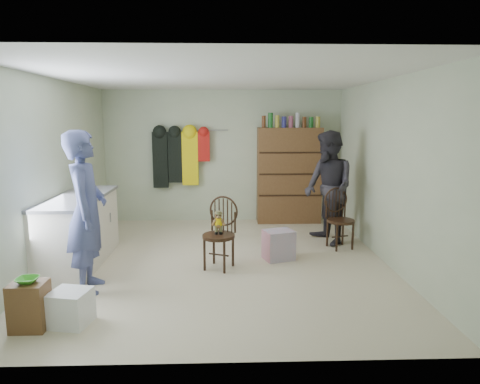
{
  "coord_description": "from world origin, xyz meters",
  "views": [
    {
      "loc": [
        0.05,
        -5.7,
        1.97
      ],
      "look_at": [
        0.25,
        0.2,
        0.95
      ],
      "focal_mm": 32.0,
      "sensor_mm": 36.0,
      "label": 1
    }
  ],
  "objects_px": {
    "counter": "(79,230)",
    "dresser": "(289,175)",
    "chair_far": "(339,216)",
    "chair_front": "(220,229)"
  },
  "relations": [
    {
      "from": "counter",
      "to": "chair_front",
      "type": "bearing_deg",
      "value": -6.4
    },
    {
      "from": "counter",
      "to": "dresser",
      "type": "relative_size",
      "value": 0.9
    },
    {
      "from": "chair_front",
      "to": "chair_far",
      "type": "relative_size",
      "value": 1.03
    },
    {
      "from": "chair_far",
      "to": "chair_front",
      "type": "bearing_deg",
      "value": -170.9
    },
    {
      "from": "counter",
      "to": "dresser",
      "type": "bearing_deg",
      "value": 35.69
    },
    {
      "from": "counter",
      "to": "chair_far",
      "type": "bearing_deg",
      "value": 9.66
    },
    {
      "from": "chair_far",
      "to": "dresser",
      "type": "bearing_deg",
      "value": 91.71
    },
    {
      "from": "chair_far",
      "to": "dresser",
      "type": "height_order",
      "value": "dresser"
    },
    {
      "from": "chair_front",
      "to": "chair_far",
      "type": "distance_m",
      "value": 2.0
    },
    {
      "from": "counter",
      "to": "chair_front",
      "type": "height_order",
      "value": "chair_front"
    }
  ]
}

